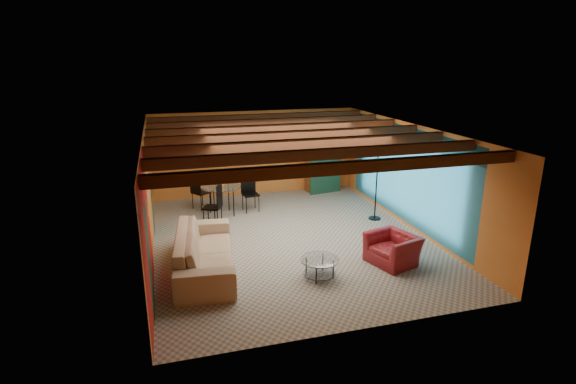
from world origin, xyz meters
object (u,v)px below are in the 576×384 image
object	(u,v)px
armoire	(323,163)
vase	(220,172)
sofa	(205,251)
armchair	(393,249)
potted_plant	(324,128)
dining_table	(221,195)
floor_lamp	(377,183)
coffee_table	(320,268)

from	to	relation	value
armoire	vase	distance (m)	3.86
sofa	armchair	xyz separation A→B (m)	(3.94, -0.78, -0.10)
sofa	potted_plant	size ratio (longest dim) A/B	6.74
armchair	potted_plant	size ratio (longest dim) A/B	2.31
dining_table	floor_lamp	size ratio (longest dim) A/B	1.07
dining_table	potted_plant	xyz separation A→B (m)	(3.57, 1.45, 1.52)
coffee_table	dining_table	world-z (taller)	dining_table
coffee_table	floor_lamp	bearing A→B (deg)	46.88
sofa	coffee_table	distance (m)	2.41
sofa	coffee_table	size ratio (longest dim) A/B	3.69
armchair	floor_lamp	world-z (taller)	floor_lamp
floor_lamp	vase	world-z (taller)	floor_lamp
sofa	dining_table	xyz separation A→B (m)	(0.82, 3.37, 0.15)
dining_table	vase	distance (m)	0.68
sofa	potted_plant	bearing A→B (deg)	-36.36
vase	coffee_table	bearing A→B (deg)	-72.38
coffee_table	potted_plant	xyz separation A→B (m)	(2.19, 5.79, 1.90)
sofa	potted_plant	xyz separation A→B (m)	(4.38, 4.81, 1.67)
coffee_table	armoire	world-z (taller)	armoire
dining_table	armoire	xyz separation A→B (m)	(3.57, 1.45, 0.37)
coffee_table	armchair	bearing A→B (deg)	6.34
vase	potted_plant	bearing A→B (deg)	22.09
armchair	coffee_table	xyz separation A→B (m)	(-1.75, -0.19, -0.12)
coffee_table	sofa	bearing A→B (deg)	156.10
dining_table	floor_lamp	world-z (taller)	floor_lamp
armoire	vase	world-z (taller)	armoire
armchair	potted_plant	world-z (taller)	potted_plant
armchair	armoire	world-z (taller)	armoire
dining_table	coffee_table	bearing A→B (deg)	-72.38
dining_table	floor_lamp	xyz separation A→B (m)	(4.02, -1.52, 0.46)
floor_lamp	sofa	bearing A→B (deg)	-159.13
potted_plant	coffee_table	bearing A→B (deg)	-110.70
coffee_table	vase	size ratio (longest dim) A/B	3.87
armchair	floor_lamp	bearing A→B (deg)	143.35
sofa	vase	bearing A→B (deg)	-7.69
sofa	floor_lamp	distance (m)	5.21
coffee_table	vase	bearing A→B (deg)	107.62
dining_table	armchair	bearing A→B (deg)	-53.00
armchair	dining_table	world-z (taller)	dining_table
dining_table	floor_lamp	distance (m)	4.32
armchair	vase	distance (m)	5.27
armoire	floor_lamp	bearing A→B (deg)	-90.26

